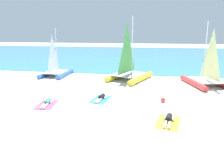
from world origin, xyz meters
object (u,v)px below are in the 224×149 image
sailboat_red (206,76)px  beach_ball (163,100)px  sailboat_blue (56,69)px  towel_left (46,105)px  towel_middle (101,99)px  towel_right (168,122)px  sailboat_yellow (129,71)px  sunbather_right (169,119)px  sunbather_middle (101,97)px  sunbather_left (47,102)px

sailboat_red → beach_ball: (-3.91, -4.97, -0.65)m
sailboat_blue → beach_ball: sailboat_blue is taller
towel_left → towel_middle: 3.51m
sailboat_blue → towel_right: 14.15m
sailboat_yellow → sunbather_right: size_ratio=3.84×
sailboat_red → sunbather_middle: sailboat_red is taller
towel_left → sunbather_left: size_ratio=1.21×
towel_right → sunbather_right: size_ratio=1.22×
sunbather_middle → sailboat_yellow: bearing=85.9°
sunbather_left → towel_middle: (3.16, 1.49, -0.13)m
sailboat_red → sunbather_left: bearing=-164.5°
sailboat_yellow → beach_ball: sailboat_yellow is taller
sailboat_blue → towel_left: 8.76m
towel_left → sunbather_left: bearing=99.1°
towel_left → sunbather_middle: 3.55m
sunbather_right → sailboat_blue: bearing=150.1°
sunbather_middle → towel_right: bearing=-26.7°
sailboat_red → sailboat_blue: sailboat_red is taller
sunbather_middle → towel_left: bearing=-144.6°
towel_middle → sailboat_yellow: bearing=77.6°
sailboat_red → sunbather_left: 13.06m
sailboat_blue → towel_middle: sailboat_blue is taller
towel_right → sailboat_yellow: bearing=107.2°
sunbather_right → beach_ball: sunbather_right is taller
sailboat_red → sailboat_yellow: bearing=155.6°
sailboat_yellow → sailboat_blue: 7.67m
sunbather_left → towel_left: bearing=-90.0°
towel_right → beach_ball: beach_ball is taller
sunbather_right → towel_middle: bearing=158.3°
sunbather_right → sailboat_red: bearing=76.2°
sunbather_middle → sailboat_red: bearing=40.6°
sailboat_red → sailboat_yellow: (-6.69, 1.09, 0.09)m
sailboat_yellow → sunbather_right: (2.84, -9.06, -0.76)m
sunbather_left → towel_right: sunbather_left is taller
sailboat_blue → towel_right: (10.48, -9.48, -0.72)m
sailboat_red → sunbather_middle: bearing=-162.8°
towel_middle → towel_right: (4.20, -2.87, 0.00)m
sailboat_yellow → beach_ball: bearing=-43.1°
towel_left → towel_middle: bearing=26.2°
sailboat_red → sunbather_left: (-11.22, -6.65, -0.67)m
towel_middle → sunbather_left: bearing=-154.8°
sailboat_blue → beach_ball: (10.43, -6.41, -0.57)m
sailboat_red → beach_ball: bearing=-143.4°
sunbather_middle → beach_ball: sunbather_middle is taller
sailboat_blue → sunbather_middle: sailboat_blue is taller
beach_ball → towel_left: bearing=-166.6°
sailboat_red → sailboat_blue: (-14.34, 1.44, -0.08)m
sunbather_middle → sunbather_left: bearing=-145.6°
sailboat_yellow → towel_right: sailboat_yellow is taller
sunbather_middle → sunbather_right: size_ratio=1.00×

